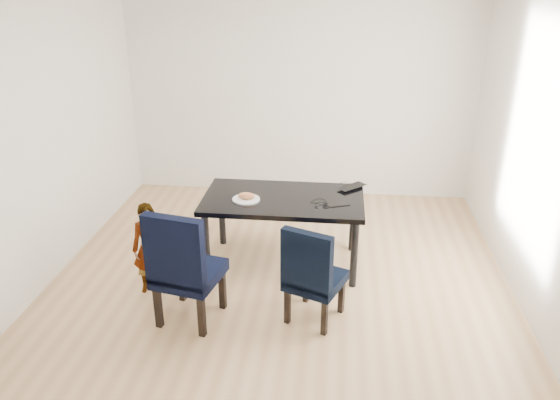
# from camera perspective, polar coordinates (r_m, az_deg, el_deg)

# --- Properties ---
(floor) EXTENTS (4.50, 5.00, 0.01)m
(floor) POSITION_cam_1_polar(r_m,az_deg,el_deg) (5.36, -0.24, -9.27)
(floor) COLOR tan
(floor) RESTS_ON ground
(wall_back) EXTENTS (4.50, 0.01, 2.70)m
(wall_back) POSITION_cam_1_polar(r_m,az_deg,el_deg) (7.18, 2.05, 10.99)
(wall_back) COLOR white
(wall_back) RESTS_ON ground
(wall_front) EXTENTS (4.50, 0.01, 2.70)m
(wall_front) POSITION_cam_1_polar(r_m,az_deg,el_deg) (2.56, -6.81, -13.74)
(wall_front) COLOR silver
(wall_front) RESTS_ON ground
(wall_left) EXTENTS (0.01, 5.00, 2.70)m
(wall_left) POSITION_cam_1_polar(r_m,az_deg,el_deg) (5.49, -24.43, 4.99)
(wall_left) COLOR silver
(wall_left) RESTS_ON ground
(wall_right) EXTENTS (0.01, 5.00, 2.70)m
(wall_right) POSITION_cam_1_polar(r_m,az_deg,el_deg) (5.05, 26.10, 3.20)
(wall_right) COLOR silver
(wall_right) RESTS_ON ground
(dining_table) EXTENTS (1.60, 0.90, 0.75)m
(dining_table) POSITION_cam_1_polar(r_m,az_deg,el_deg) (5.61, 0.34, -3.25)
(dining_table) COLOR black
(dining_table) RESTS_ON floor
(chair_left) EXTENTS (0.62, 0.63, 1.08)m
(chair_left) POSITION_cam_1_polar(r_m,az_deg,el_deg) (4.75, -9.53, -6.61)
(chair_left) COLOR black
(chair_left) RESTS_ON floor
(chair_right) EXTENTS (0.59, 0.60, 0.92)m
(chair_right) POSITION_cam_1_polar(r_m,az_deg,el_deg) (4.73, 3.75, -7.51)
(chair_right) COLOR black
(chair_right) RESTS_ON floor
(child) EXTENTS (0.37, 0.28, 0.90)m
(child) POSITION_cam_1_polar(r_m,az_deg,el_deg) (5.26, -13.45, -4.97)
(child) COLOR orange
(child) RESTS_ON floor
(plate) EXTENTS (0.33, 0.33, 0.02)m
(plate) POSITION_cam_1_polar(r_m,az_deg,el_deg) (5.40, -3.57, 0.07)
(plate) COLOR white
(plate) RESTS_ON dining_table
(sandwich) EXTENTS (0.17, 0.08, 0.07)m
(sandwich) POSITION_cam_1_polar(r_m,az_deg,el_deg) (5.37, -3.53, 0.45)
(sandwich) COLOR #CA7A48
(sandwich) RESTS_ON plate
(laptop) EXTENTS (0.37, 0.37, 0.03)m
(laptop) POSITION_cam_1_polar(r_m,az_deg,el_deg) (5.75, 7.20, 1.48)
(laptop) COLOR black
(laptop) RESTS_ON dining_table
(cable_tangle) EXTENTS (0.16, 0.16, 0.01)m
(cable_tangle) POSITION_cam_1_polar(r_m,az_deg,el_deg) (5.26, 4.38, -0.67)
(cable_tangle) COLOR black
(cable_tangle) RESTS_ON dining_table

